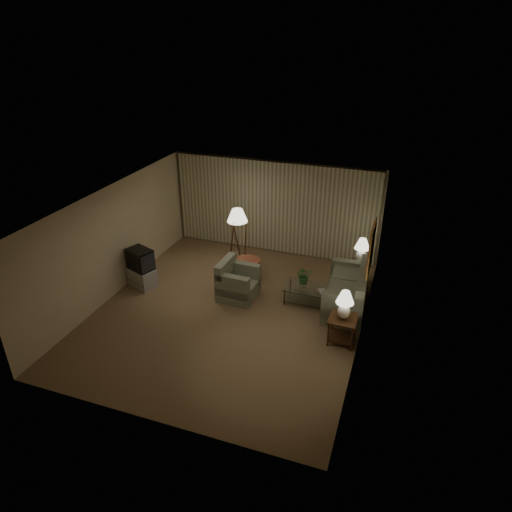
% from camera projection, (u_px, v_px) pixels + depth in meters
% --- Properties ---
extents(ground, '(7.00, 7.00, 0.00)m').
position_uv_depth(ground, '(230.00, 311.00, 10.70)').
color(ground, '#8E784E').
rests_on(ground, ground).
extents(room_shell, '(6.04, 7.02, 2.72)m').
position_uv_depth(room_shell, '(252.00, 219.00, 11.16)').
color(room_shell, beige).
rests_on(room_shell, ground).
extents(sofa, '(1.91, 1.10, 0.81)m').
position_uv_depth(sofa, '(346.00, 292.00, 10.68)').
color(sofa, gray).
rests_on(sofa, ground).
extents(armchair, '(0.97, 0.92, 0.76)m').
position_uv_depth(armchair, '(238.00, 283.00, 11.10)').
color(armchair, gray).
rests_on(armchair, ground).
extents(side_table_near, '(0.58, 0.58, 0.60)m').
position_uv_depth(side_table_near, '(342.00, 325.00, 9.49)').
color(side_table_near, '#331A0D').
rests_on(side_table_near, ground).
extents(side_table_far, '(0.50, 0.42, 0.60)m').
position_uv_depth(side_table_far, '(359.00, 269.00, 11.69)').
color(side_table_far, '#331A0D').
rests_on(side_table_far, ground).
extents(table_lamp_near, '(0.37, 0.37, 0.64)m').
position_uv_depth(table_lamp_near, '(345.00, 303.00, 9.24)').
color(table_lamp_near, white).
rests_on(table_lamp_near, side_table_near).
extents(table_lamp_far, '(0.38, 0.38, 0.66)m').
position_uv_depth(table_lamp_far, '(362.00, 249.00, 11.42)').
color(table_lamp_far, white).
rests_on(table_lamp_far, side_table_far).
extents(coffee_table, '(1.22, 0.67, 0.41)m').
position_uv_depth(coffee_table, '(309.00, 293.00, 10.90)').
color(coffee_table, silver).
rests_on(coffee_table, ground).
extents(tv_cabinet, '(1.02, 0.93, 0.50)m').
position_uv_depth(tv_cabinet, '(142.00, 277.00, 11.62)').
color(tv_cabinet, '#ADADB0').
rests_on(tv_cabinet, ground).
extents(crt_tv, '(0.92, 0.87, 0.53)m').
position_uv_depth(crt_tv, '(140.00, 259.00, 11.39)').
color(crt_tv, black).
rests_on(crt_tv, tv_cabinet).
extents(floor_lamp, '(0.55, 0.55, 1.69)m').
position_uv_depth(floor_lamp, '(238.00, 237.00, 12.28)').
color(floor_lamp, '#331A0D').
rests_on(floor_lamp, ground).
extents(ottoman, '(0.85, 0.85, 0.44)m').
position_uv_depth(ottoman, '(248.00, 267.00, 12.16)').
color(ottoman, '#A24A37').
rests_on(ottoman, ground).
extents(vase, '(0.19, 0.19, 0.15)m').
position_uv_depth(vase, '(304.00, 284.00, 10.85)').
color(vase, silver).
rests_on(vase, coffee_table).
extents(flowers, '(0.48, 0.45, 0.43)m').
position_uv_depth(flowers, '(304.00, 274.00, 10.72)').
color(flowers, '#347333').
rests_on(flowers, vase).
extents(book, '(0.26, 0.28, 0.02)m').
position_uv_depth(book, '(319.00, 291.00, 10.68)').
color(book, olive).
rests_on(book, coffee_table).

